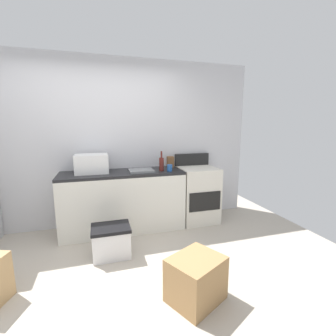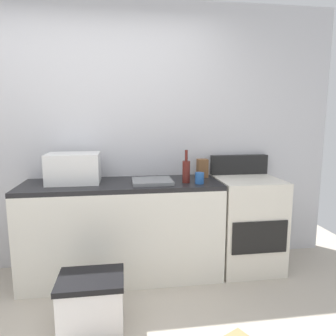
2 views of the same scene
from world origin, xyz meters
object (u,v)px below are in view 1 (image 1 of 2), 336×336
(stove_oven, at_px, (197,193))
(wine_bottle, at_px, (161,164))
(microwave, at_px, (92,164))
(cardboard_box_medium, at_px, (196,279))
(storage_bin, at_px, (111,241))
(coffee_mug, at_px, (170,168))
(knife_block, at_px, (170,162))

(stove_oven, relative_size, wine_bottle, 3.67)
(stove_oven, bearing_deg, microwave, 178.31)
(wine_bottle, bearing_deg, cardboard_box_medium, -94.12)
(wine_bottle, distance_m, storage_bin, 1.32)
(cardboard_box_medium, bearing_deg, stove_oven, 66.25)
(storage_bin, bearing_deg, microwave, 104.14)
(microwave, height_order, wine_bottle, wine_bottle)
(wine_bottle, bearing_deg, coffee_mug, -28.18)
(microwave, relative_size, wine_bottle, 1.53)
(wine_bottle, bearing_deg, knife_block, 48.52)
(coffee_mug, distance_m, knife_block, 0.32)
(coffee_mug, xyz_separation_m, knife_block, (0.10, 0.30, 0.04))
(cardboard_box_medium, bearing_deg, knife_block, 79.90)
(microwave, bearing_deg, wine_bottle, -8.12)
(knife_block, bearing_deg, storage_bin, -139.42)
(coffee_mug, relative_size, cardboard_box_medium, 0.21)
(microwave, distance_m, storage_bin, 1.16)
(microwave, height_order, coffee_mug, microwave)
(stove_oven, xyz_separation_m, storage_bin, (-1.45, -0.73, -0.27))
(stove_oven, bearing_deg, knife_block, 160.67)
(storage_bin, bearing_deg, stove_oven, 26.77)
(wine_bottle, xyz_separation_m, cardboard_box_medium, (-0.12, -1.62, -0.80))
(knife_block, bearing_deg, coffee_mug, -109.04)
(knife_block, bearing_deg, microwave, -175.34)
(microwave, bearing_deg, cardboard_box_medium, -63.19)
(stove_oven, distance_m, cardboard_box_medium, 1.89)
(wine_bottle, relative_size, cardboard_box_medium, 0.64)
(microwave, distance_m, wine_bottle, 1.02)
(wine_bottle, height_order, cardboard_box_medium, wine_bottle)
(stove_oven, height_order, knife_block, stove_oven)
(knife_block, relative_size, storage_bin, 0.39)
(stove_oven, height_order, wine_bottle, wine_bottle)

